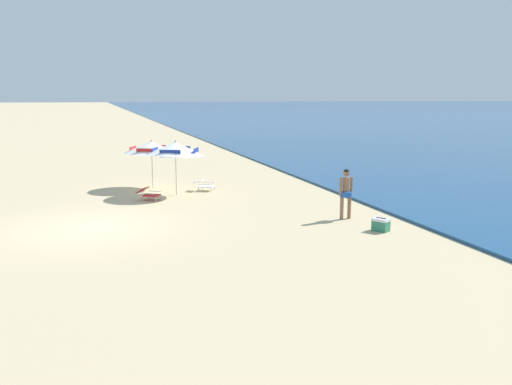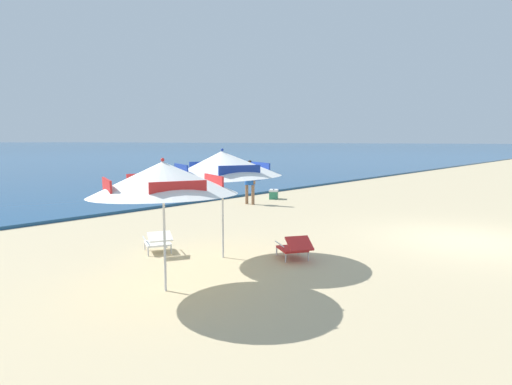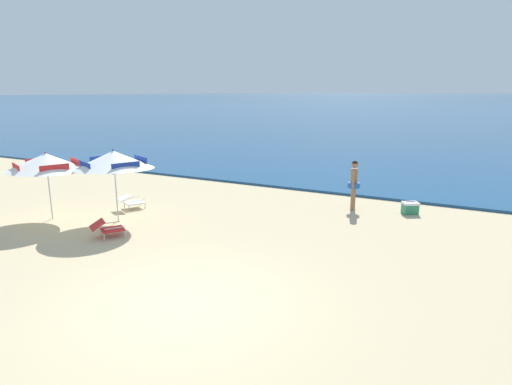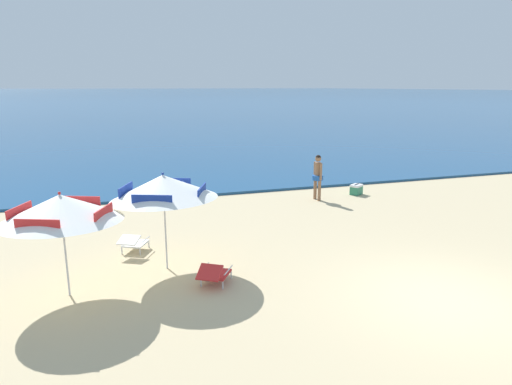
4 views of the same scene
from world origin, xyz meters
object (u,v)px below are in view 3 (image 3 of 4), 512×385
(beach_umbrella_striped_second, at_px, (46,162))
(cooler_box, at_px, (410,208))
(lounge_chair_beside_umbrella, at_px, (131,201))
(person_standing_near_shore, at_px, (354,181))
(lounge_chair_under_umbrella, at_px, (107,228))
(beach_umbrella_striped_main, at_px, (114,160))

(beach_umbrella_striped_second, distance_m, cooler_box, 11.85)
(lounge_chair_beside_umbrella, distance_m, person_standing_near_shore, 7.77)
(lounge_chair_under_umbrella, xyz_separation_m, lounge_chair_beside_umbrella, (-1.53, 2.55, 0.01))
(beach_umbrella_striped_main, distance_m, person_standing_near_shore, 7.91)
(lounge_chair_under_umbrella, height_order, person_standing_near_shore, person_standing_near_shore)
(lounge_chair_beside_umbrella, relative_size, person_standing_near_shore, 0.59)
(lounge_chair_under_umbrella, relative_size, cooler_box, 1.70)
(beach_umbrella_striped_second, relative_size, cooler_box, 4.49)
(lounge_chair_beside_umbrella, relative_size, cooler_box, 1.66)
(lounge_chair_under_umbrella, height_order, cooler_box, lounge_chair_under_umbrella)
(beach_umbrella_striped_main, distance_m, cooler_box, 9.71)
(beach_umbrella_striped_main, height_order, cooler_box, beach_umbrella_striped_main)
(beach_umbrella_striped_second, distance_m, lounge_chair_under_umbrella, 3.36)
(lounge_chair_under_umbrella, relative_size, person_standing_near_shore, 0.60)
(cooler_box, bearing_deg, lounge_chair_beside_umbrella, -156.35)
(beach_umbrella_striped_second, xyz_separation_m, lounge_chair_under_umbrella, (2.92, -0.47, -1.58))
(person_standing_near_shore, relative_size, cooler_box, 2.82)
(beach_umbrella_striped_main, xyz_separation_m, beach_umbrella_striped_second, (-2.08, -0.78, -0.11))
(beach_umbrella_striped_second, height_order, lounge_chair_under_umbrella, beach_umbrella_striped_second)
(lounge_chair_beside_umbrella, bearing_deg, beach_umbrella_striped_main, -62.14)
(beach_umbrella_striped_main, height_order, lounge_chair_beside_umbrella, beach_umbrella_striped_main)
(beach_umbrella_striped_second, height_order, person_standing_near_shore, beach_umbrella_striped_second)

